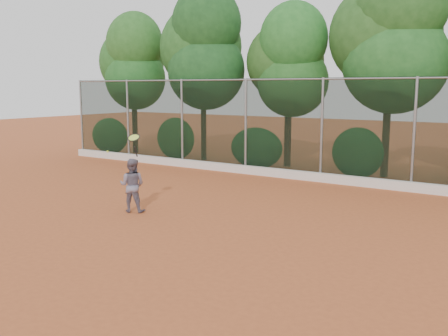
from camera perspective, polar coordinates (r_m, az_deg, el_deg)
The scene contains 7 objects.
ground at distance 11.47m, azimuth -2.78°, elevation -6.85°, with size 80.00×80.00×0.00m, color #B3552A.
concrete_curb at distance 17.27m, azimuth 10.72°, elevation -1.03°, with size 24.00×0.20×0.30m, color silver.
tennis_player at distance 12.98m, azimuth -10.46°, elevation -1.95°, with size 0.67×0.52×1.38m, color slate.
chainlink_fence at distance 17.22m, azimuth 11.12°, elevation 4.66°, with size 24.09×0.09×3.50m.
foliage_backdrop at distance 19.25m, azimuth 12.13°, elevation 12.67°, with size 23.70×3.63×7.55m.
tennis_racket at distance 12.52m, azimuth -10.25°, elevation 3.26°, with size 0.39×0.37×0.58m.
tennis_ball_in_flight at distance 14.23m, azimuth -13.16°, elevation 1.85°, with size 0.06×0.06×0.06m.
Camera 1 is at (6.53, -8.88, 3.16)m, focal length 40.00 mm.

